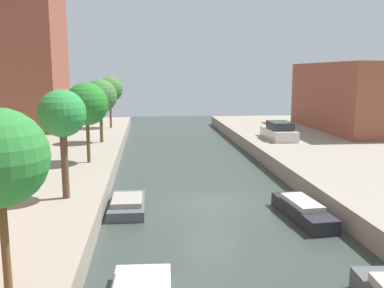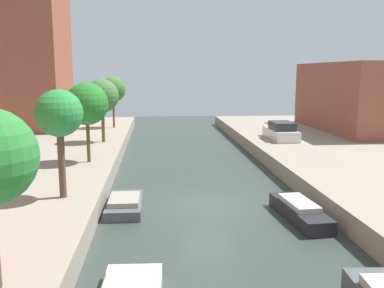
{
  "view_description": "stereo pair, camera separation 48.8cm",
  "coord_description": "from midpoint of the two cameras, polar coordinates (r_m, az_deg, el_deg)",
  "views": [
    {
      "loc": [
        -2.99,
        -19.6,
        6.4
      ],
      "look_at": [
        -0.18,
        6.5,
        1.9
      ],
      "focal_mm": 39.28,
      "sensor_mm": 36.0,
      "label": 1
    },
    {
      "loc": [
        -2.5,
        -19.65,
        6.4
      ],
      "look_at": [
        -0.18,
        6.5,
        1.9
      ],
      "focal_mm": 39.28,
      "sensor_mm": 36.0,
      "label": 2
    }
  ],
  "objects": [
    {
      "name": "parked_car",
      "position": [
        35.02,
        12.39,
        1.63
      ],
      "size": [
        1.87,
        4.61,
        1.45
      ],
      "color": "beige",
      "rests_on": "quay_right"
    },
    {
      "name": "moored_boat_right_2",
      "position": [
        19.34,
        15.09,
        -8.81
      ],
      "size": [
        1.57,
        4.44,
        0.83
      ],
      "color": "#232328",
      "rests_on": "ground_plane"
    },
    {
      "name": "street_tree_3",
      "position": [
        25.85,
        -13.58,
        5.29
      ],
      "size": [
        2.56,
        2.56,
        4.82
      ],
      "color": "brown",
      "rests_on": "quay_left"
    },
    {
      "name": "ground_plane",
      "position": [
        20.83,
        2.78,
        -8.19
      ],
      "size": [
        84.0,
        84.0,
        0.0
      ],
      "primitive_type": "plane",
      "color": "#333D38"
    },
    {
      "name": "low_block_right",
      "position": [
        43.39,
        23.63,
        5.93
      ],
      "size": [
        10.0,
        14.52,
        6.27
      ],
      "primitive_type": "cube",
      "color": "brown",
      "rests_on": "quay_right"
    },
    {
      "name": "moored_boat_left_3",
      "position": [
        20.14,
        -8.41,
        -8.04
      ],
      "size": [
        1.64,
        3.65,
        0.68
      ],
      "color": "#4C5156",
      "rests_on": "ground_plane"
    },
    {
      "name": "street_tree_2",
      "position": [
        18.6,
        -16.88,
        3.82
      ],
      "size": [
        2.02,
        2.02,
        4.7
      ],
      "color": "brown",
      "rests_on": "quay_left"
    },
    {
      "name": "street_tree_5",
      "position": [
        41.96,
        -10.35,
        7.29
      ],
      "size": [
        2.47,
        2.47,
        4.98
      ],
      "color": "brown",
      "rests_on": "quay_left"
    },
    {
      "name": "street_tree_4",
      "position": [
        33.26,
        -11.7,
        6.37
      ],
      "size": [
        2.59,
        2.59,
        4.89
      ],
      "color": "brown",
      "rests_on": "quay_left"
    }
  ]
}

